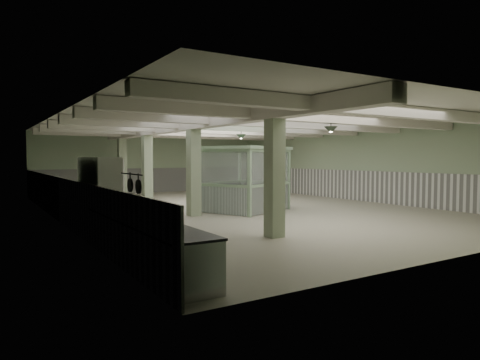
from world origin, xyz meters
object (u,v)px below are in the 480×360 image
walkin_cooler (100,200)px  filing_cabinet (277,191)px  guard_booth (244,167)px  prep_counter (142,242)px

walkin_cooler → filing_cabinet: 9.15m
guard_booth → filing_cabinet: guard_booth is taller
filing_cabinet → prep_counter: bearing=-123.1°
guard_booth → prep_counter: bearing=-159.2°
guard_booth → filing_cabinet: (1.88, 0.31, -1.06)m
prep_counter → guard_booth: guard_booth is taller
prep_counter → filing_cabinet: 10.63m
guard_booth → filing_cabinet: bearing=-14.3°
prep_counter → filing_cabinet: filing_cabinet is taller
filing_cabinet → guard_booth: bearing=-152.3°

